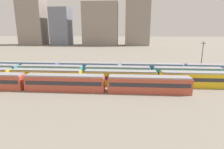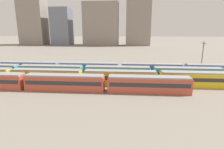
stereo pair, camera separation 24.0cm
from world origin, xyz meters
name	(u,v)px [view 1 (the left image)]	position (x,y,z in m)	size (l,w,h in m)	color
ground_plane	(14,80)	(0.00, 7.80, 0.00)	(600.00, 600.00, 0.00)	gray
train_track_0	(65,82)	(17.23, 0.00, 1.90)	(55.80, 3.06, 3.75)	#BC4C38
train_track_1	(83,77)	(20.16, 5.20, 1.90)	(74.70, 3.06, 3.75)	yellow
train_track_2	(84,72)	(19.19, 10.40, 1.90)	(74.70, 3.06, 3.75)	teal
train_track_3	(120,69)	(29.18, 15.60, 1.90)	(74.70, 3.06, 3.75)	#4C70BC
catenary_pole_1	(202,56)	(54.03, 18.40, 5.62)	(0.24, 3.20, 10.14)	#4C4C51
distant_building_0	(32,13)	(-49.66, 121.21, 27.01)	(20.67, 16.70, 54.01)	gray
distant_building_1	(62,27)	(-24.58, 121.21, 15.41)	(15.51, 17.40, 30.81)	slate
distant_building_2	(101,24)	(9.19, 121.21, 17.35)	(28.75, 17.86, 34.70)	gray
distant_building_3	(138,15)	(39.83, 121.21, 24.42)	(19.80, 12.51, 48.85)	gray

